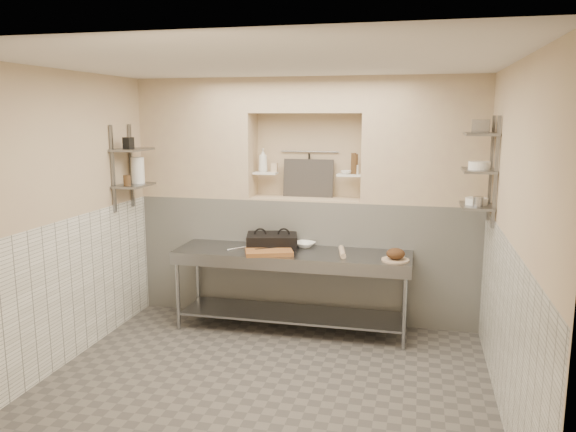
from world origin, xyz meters
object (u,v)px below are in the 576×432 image
(prep_table, at_px, (292,274))
(bowl_alcove, at_px, (346,172))
(bread_loaf, at_px, (396,254))
(jug_left, at_px, (138,170))
(panini_press, at_px, (272,241))
(rolling_pin, at_px, (342,252))
(cutting_board, at_px, (269,251))
(mixing_bowl, at_px, (304,245))
(bottle_soap, at_px, (263,160))

(prep_table, height_order, bowl_alcove, bowl_alcove)
(prep_table, bearing_deg, bread_loaf, -6.57)
(bowl_alcove, xyz_separation_m, jug_left, (-2.30, -0.60, 0.03))
(prep_table, xyz_separation_m, jug_left, (-1.79, -0.03, 1.12))
(panini_press, relative_size, bowl_alcove, 5.16)
(prep_table, distance_m, panini_press, 0.45)
(prep_table, bearing_deg, rolling_pin, -0.40)
(cutting_board, bearing_deg, bowl_alcove, 43.59)
(prep_table, bearing_deg, mixing_bowl, 69.46)
(panini_press, xyz_separation_m, bowl_alcove, (0.77, 0.42, 0.76))
(prep_table, xyz_separation_m, rolling_pin, (0.56, -0.00, 0.29))
(bread_loaf, relative_size, jug_left, 0.65)
(panini_press, bearing_deg, cutting_board, -96.30)
(cutting_board, distance_m, bread_loaf, 1.35)
(prep_table, relative_size, jug_left, 8.83)
(jug_left, bearing_deg, panini_press, 6.85)
(bread_loaf, bearing_deg, bowl_alcove, 131.43)
(cutting_board, xyz_separation_m, bowl_alcove, (0.74, 0.70, 0.81))
(cutting_board, xyz_separation_m, jug_left, (-1.56, 0.10, 0.84))
(panini_press, distance_m, cutting_board, 0.29)
(rolling_pin, xyz_separation_m, bread_loaf, (0.57, -0.13, 0.04))
(prep_table, xyz_separation_m, cutting_board, (-0.22, -0.13, 0.28))
(cutting_board, bearing_deg, mixing_bowl, 50.22)
(bottle_soap, bearing_deg, bread_loaf, -23.24)
(cutting_board, height_order, bottle_soap, bottle_soap)
(mixing_bowl, distance_m, jug_left, 2.07)
(rolling_pin, relative_size, bread_loaf, 2.07)
(bottle_soap, xyz_separation_m, bowl_alcove, (0.99, 0.01, -0.12))
(panini_press, xyz_separation_m, bottle_soap, (-0.21, 0.41, 0.87))
(mixing_bowl, xyz_separation_m, bottle_soap, (-0.57, 0.31, 0.92))
(cutting_board, relative_size, jug_left, 1.71)
(bottle_soap, bearing_deg, rolling_pin, -28.54)
(prep_table, height_order, panini_press, panini_press)
(prep_table, distance_m, cutting_board, 0.38)
(mixing_bowl, xyz_separation_m, bread_loaf, (1.04, -0.37, 0.04))
(rolling_pin, bearing_deg, bottle_soap, 151.46)
(bread_loaf, bearing_deg, prep_table, 173.43)
(rolling_pin, height_order, bread_loaf, bread_loaf)
(mixing_bowl, bearing_deg, rolling_pin, -27.98)
(mixing_bowl, relative_size, bread_loaf, 1.25)
(rolling_pin, xyz_separation_m, bottle_soap, (-1.03, 0.56, 0.92))
(bread_loaf, height_order, bowl_alcove, bowl_alcove)
(bottle_soap, xyz_separation_m, jug_left, (-1.31, -0.59, -0.09))
(prep_table, relative_size, panini_press, 4.05)
(mixing_bowl, bearing_deg, jug_left, -171.63)
(cutting_board, distance_m, bowl_alcove, 1.30)
(mixing_bowl, height_order, bread_loaf, bread_loaf)
(rolling_pin, distance_m, bread_loaf, 0.58)
(rolling_pin, height_order, bottle_soap, bottle_soap)
(panini_press, distance_m, jug_left, 1.73)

